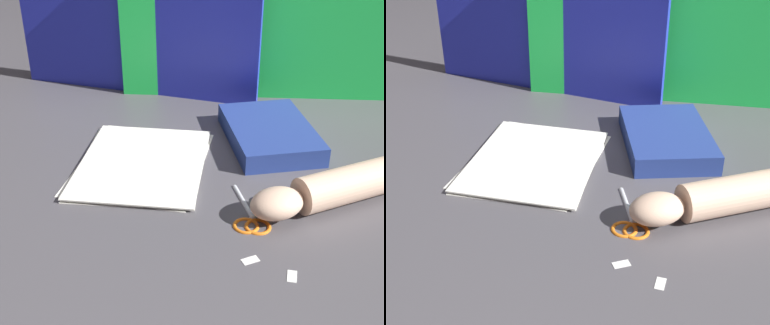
% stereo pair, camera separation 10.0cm
% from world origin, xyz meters
% --- Properties ---
extents(ground_plane, '(6.00, 6.00, 0.00)m').
position_xyz_m(ground_plane, '(0.00, 0.00, 0.00)').
color(ground_plane, '#4C494F').
extents(backdrop_panel_left, '(0.64, 0.15, 0.46)m').
position_xyz_m(backdrop_panel_left, '(-0.20, 0.47, 0.23)').
color(backdrop_panel_left, '#2833D1').
rests_on(backdrop_panel_left, ground_plane).
extents(backdrop_panel_center, '(0.90, 0.05, 0.35)m').
position_xyz_m(backdrop_panel_center, '(0.21, 0.47, 0.18)').
color(backdrop_panel_center, green).
rests_on(backdrop_panel_center, ground_plane).
extents(paper_stack, '(0.28, 0.34, 0.01)m').
position_xyz_m(paper_stack, '(-0.13, 0.08, 0.00)').
color(paper_stack, white).
rests_on(paper_stack, ground_plane).
extents(book_closed, '(0.24, 0.30, 0.04)m').
position_xyz_m(book_closed, '(0.14, 0.20, 0.02)').
color(book_closed, navy).
rests_on(book_closed, ground_plane).
extents(scissors, '(0.09, 0.16, 0.01)m').
position_xyz_m(scissors, '(0.10, -0.09, 0.00)').
color(scissors, silver).
rests_on(scissors, ground_plane).
extents(hand_forearm, '(0.31, 0.22, 0.07)m').
position_xyz_m(hand_forearm, '(0.25, -0.03, 0.03)').
color(hand_forearm, beige).
rests_on(hand_forearm, ground_plane).
extents(paper_scrap_near, '(0.02, 0.03, 0.00)m').
position_xyz_m(paper_scrap_near, '(0.16, -0.24, 0.00)').
color(paper_scrap_near, white).
rests_on(paper_scrap_near, ground_plane).
extents(paper_scrap_mid, '(0.03, 0.03, 0.00)m').
position_xyz_m(paper_scrap_mid, '(0.10, -0.21, 0.00)').
color(paper_scrap_mid, white).
rests_on(paper_scrap_mid, ground_plane).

